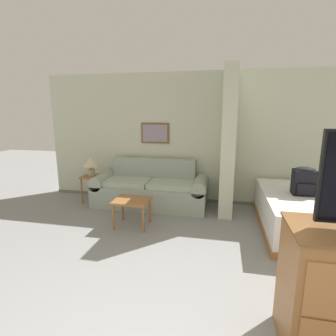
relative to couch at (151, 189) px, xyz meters
The scene contains 8 objects.
wall_back 1.52m from the couch, 24.09° to the left, with size 6.83×0.16×2.60m.
wall_partition_pillar 1.75m from the couch, ahead, with size 0.24×0.87×2.60m.
couch is the anchor object (origin of this frame).
coffee_table 1.01m from the couch, 91.81° to the right, with size 0.57×0.47×0.45m.
side_table 1.25m from the couch, behind, with size 0.37×0.37×0.56m.
table_lamp 1.34m from the couch, behind, with size 0.32×0.32×0.39m.
bed 2.82m from the couch, 12.52° to the right, with size 1.48×1.99×0.58m.
backpack 2.72m from the couch, 12.97° to the right, with size 0.32×0.26×0.44m.
Camera 1 is at (0.28, -1.06, 1.83)m, focal length 28.00 mm.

